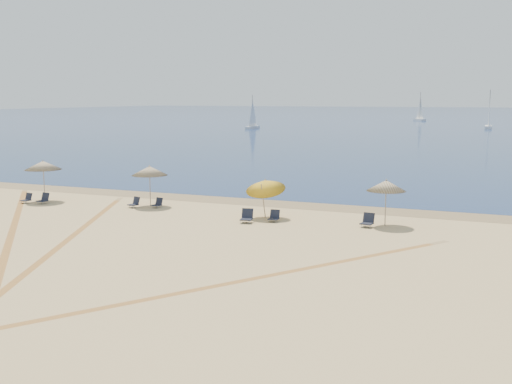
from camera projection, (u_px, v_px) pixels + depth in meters
ocean at (464, 116)px, 222.64m from camera, size 500.00×500.00×0.00m
wet_sand at (280, 203)px, 38.23m from camera, size 500.00×500.00×0.00m
umbrella_1 at (43, 165)px, 38.72m from camera, size 2.31×2.31×2.65m
umbrella_2 at (150, 171)px, 37.00m from camera, size 2.19×2.19×2.51m
umbrella_3 at (265, 185)px, 33.40m from camera, size 2.19×2.25×2.44m
umbrella_4 at (386, 186)px, 31.30m from camera, size 2.02×2.02×2.43m
chair_2 at (27, 199)px, 38.41m from camera, size 0.60×0.67×0.62m
chair_3 at (44, 199)px, 38.16m from camera, size 0.62×0.70×0.67m
chair_4 at (135, 203)px, 36.84m from camera, size 0.70×0.75×0.63m
chair_5 at (158, 203)px, 36.76m from camera, size 0.60×0.67×0.59m
chair_6 at (247, 216)px, 32.36m from camera, size 0.72×0.81×0.73m
chair_7 at (274, 216)px, 32.60m from camera, size 0.55×0.63×0.63m
chair_8 at (368, 221)px, 31.28m from camera, size 0.68×0.76×0.71m
sailboat_0 at (253, 118)px, 129.87m from camera, size 1.51×4.85×7.13m
sailboat_1 at (420, 112)px, 173.88m from camera, size 4.09×5.34×8.12m
sailboat_3 at (489, 117)px, 129.85m from camera, size 1.45×5.51×8.19m
tire_tracks at (64, 255)px, 25.63m from camera, size 52.06×46.49×0.00m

